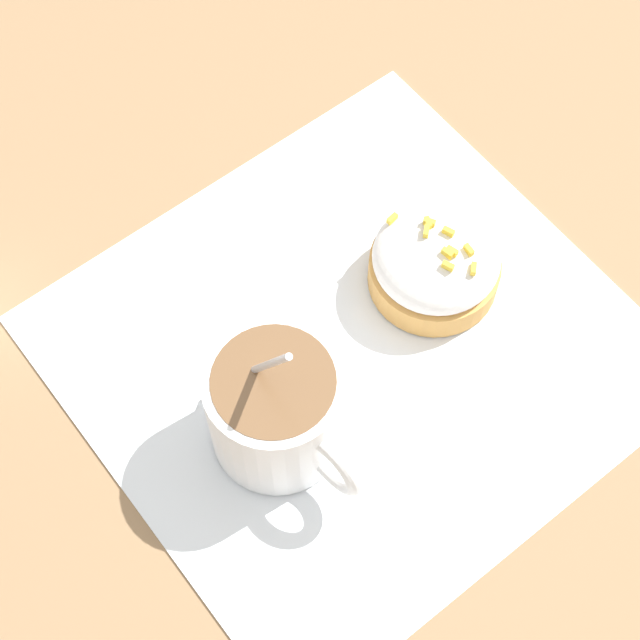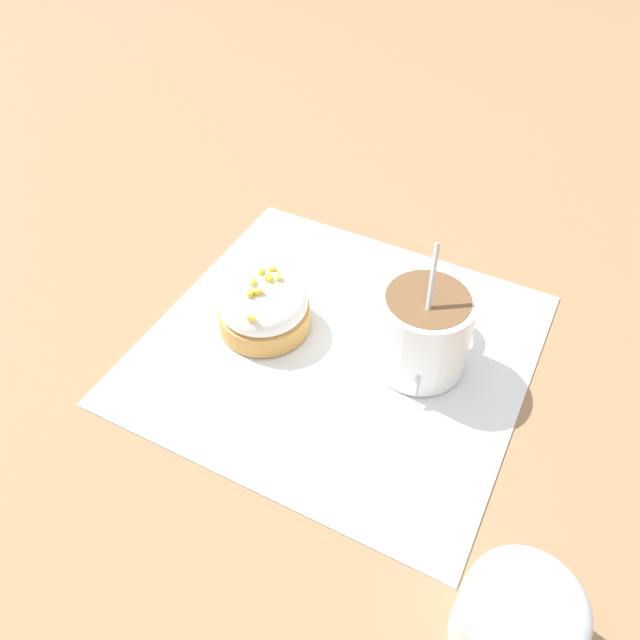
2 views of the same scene
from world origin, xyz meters
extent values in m
plane|color=#93704C|center=(0.00, 0.00, 0.00)|extent=(3.00, 3.00, 0.00)
cube|color=white|center=(0.00, 0.00, 0.00)|extent=(0.34, 0.33, 0.00)
cylinder|color=white|center=(-0.07, -0.01, 0.04)|extent=(0.08, 0.08, 0.07)
cylinder|color=brown|center=(-0.07, -0.01, 0.07)|extent=(0.07, 0.07, 0.01)
torus|color=white|center=(-0.07, -0.05, 0.04)|extent=(0.01, 0.04, 0.04)
ellipsoid|color=silver|center=(-0.06, -0.03, 0.01)|extent=(0.02, 0.03, 0.01)
cylinder|color=silver|center=(-0.07, 0.01, 0.07)|extent=(0.02, 0.06, 0.11)
cylinder|color=#D19347|center=(0.07, 0.00, 0.01)|extent=(0.08, 0.08, 0.02)
ellipsoid|color=white|center=(0.07, 0.00, 0.03)|extent=(0.08, 0.08, 0.04)
cube|color=yellow|center=(0.07, -0.01, 0.05)|extent=(0.00, 0.01, 0.00)
cube|color=yellow|center=(0.06, 0.03, 0.04)|extent=(0.01, 0.00, 0.00)
cube|color=yellow|center=(0.06, -0.02, 0.05)|extent=(0.01, 0.01, 0.00)
cube|color=yellow|center=(0.07, 0.01, 0.05)|extent=(0.01, 0.01, 0.00)
cube|color=yellow|center=(0.08, -0.02, 0.05)|extent=(0.00, 0.01, 0.00)
cube|color=yellow|center=(0.07, -0.01, 0.05)|extent=(0.00, 0.01, 0.00)
cube|color=yellow|center=(0.07, 0.01, 0.05)|extent=(0.01, 0.01, 0.00)
cube|color=yellow|center=(0.08, 0.00, 0.05)|extent=(0.00, 0.01, 0.00)
cube|color=yellow|center=(0.07, 0.01, 0.05)|extent=(0.01, 0.01, 0.00)
cube|color=yellow|center=(0.07, -0.03, 0.05)|extent=(0.01, 0.01, 0.00)
camera|label=1|loc=(-0.21, -0.19, 0.58)|focal=60.00mm
camera|label=2|loc=(-0.12, 0.34, 0.40)|focal=35.00mm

